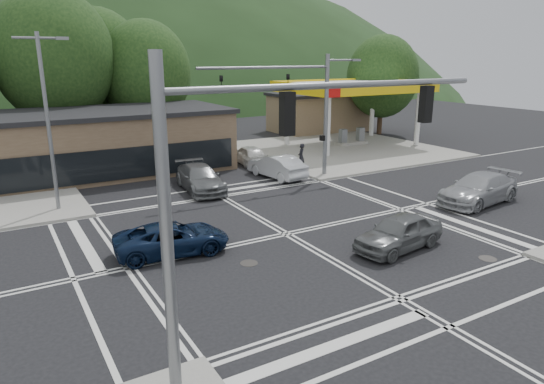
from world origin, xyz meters
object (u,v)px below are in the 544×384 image
car_queue_a (277,166)px  pedestrian (301,157)px  car_silver_east (479,189)px  car_queue_b (249,155)px  car_northbound (200,178)px  car_grey_center (399,232)px  car_blue_west (172,238)px

car_queue_a → pedestrian: bearing=-172.5°
car_silver_east → car_queue_b: 16.47m
car_queue_a → car_queue_b: car_queue_a is taller
car_silver_east → car_northbound: bearing=-136.6°
pedestrian → car_queue_b: bearing=-102.1°
car_grey_center → car_silver_east: (8.62, 2.64, 0.06)m
car_queue_a → car_northbound: bearing=-3.5°
car_blue_west → pedestrian: pedestrian is taller
car_northbound → pedestrian: bearing=13.3°
car_grey_center → car_blue_west: bearing=-125.7°
car_blue_west → pedestrian: (12.74, 9.50, 0.43)m
car_grey_center → pedestrian: (4.37, 13.88, 0.33)m
car_silver_east → car_northbound: (-12.25, 10.24, -0.05)m
car_queue_b → car_grey_center: bearing=87.0°
car_queue_b → car_northbound: bearing=44.3°
car_blue_west → car_northbound: (4.74, 8.50, 0.11)m
car_grey_center → pedestrian: size_ratio=2.36×
car_silver_east → car_queue_a: (-6.62, 10.62, -0.03)m
car_silver_east → car_queue_a: size_ratio=1.19×
car_northbound → car_silver_east: bearing=-33.7°
car_silver_east → car_queue_a: bearing=-154.8°
car_queue_b → car_blue_west: bearing=56.0°
car_queue_b → pedestrian: bearing=121.1°
car_blue_west → pedestrian: bearing=-46.8°
car_grey_center → pedestrian: pedestrian is taller
car_silver_east → car_northbound: 15.97m
car_northbound → pedestrian: 8.07m
car_queue_a → car_northbound: 5.64m
car_queue_a → car_queue_b: (0.37, 4.63, -0.04)m
car_grey_center → car_northbound: (-3.63, 12.88, 0.01)m
car_blue_west → car_northbound: 9.73m
car_blue_west → car_queue_b: 17.25m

